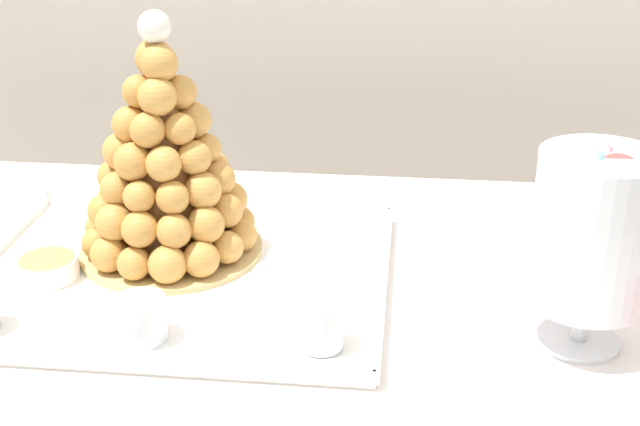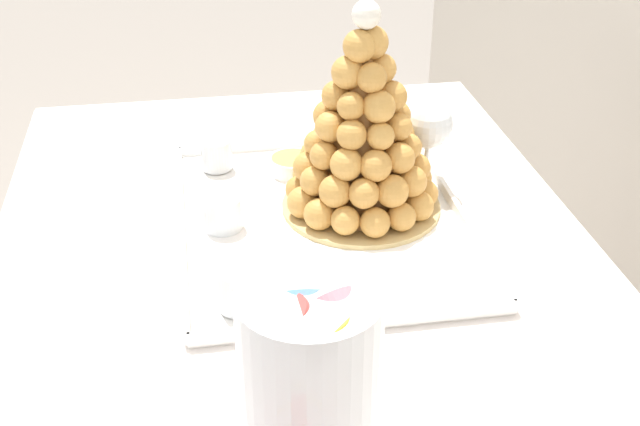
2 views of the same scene
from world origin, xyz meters
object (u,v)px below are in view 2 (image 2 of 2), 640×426
Objects in this scene: croquembouche at (363,135)px; macaron_goblet at (310,373)px; dessert_cup_centre at (237,291)px; dessert_cup_left at (216,155)px; wine_glass at (429,127)px; dessert_cup_mid_left at (223,214)px; creme_brulee_ramekin at (293,164)px; serving_tray at (322,222)px.

croquembouche is 0.56m from macaron_goblet.
macaron_goblet reaches higher than dessert_cup_centre.
dessert_cup_left is 0.22× the size of macaron_goblet.
croquembouche is at bearing -65.70° from wine_glass.
dessert_cup_mid_left is 0.74× the size of creme_brulee_ramekin.
wine_glass reaches higher than dessert_cup_centre.
creme_brulee_ramekin is at bearing -147.53° from croquembouche.
macaron_goblet is (0.53, -0.16, 0.01)m from croquembouche.
creme_brulee_ramekin is at bearing 141.86° from dessert_cup_mid_left.
serving_tray is 6.76× the size of creme_brulee_ramekin.
croquembouche is 0.30m from dessert_cup_left.
dessert_cup_mid_left is (-0.00, -0.15, 0.03)m from serving_tray.
dessert_cup_mid_left is at bearing -0.63° from dessert_cup_left.
serving_tray is at bearing 144.27° from dessert_cup_centre.
creme_brulee_ramekin is at bearing 73.90° from dessert_cup_left.
macaron_goblet reaches higher than dessert_cup_mid_left.
creme_brulee_ramekin reaches higher than serving_tray.
dessert_cup_mid_left is 0.21m from creme_brulee_ramekin.
macaron_goblet is at bearing 4.47° from dessert_cup_left.
wine_glass is (0.09, 0.21, 0.09)m from creme_brulee_ramekin.
creme_brulee_ramekin is at bearing -172.49° from serving_tray.
wine_glass is at bearing 69.88° from dessert_cup_left.
dessert_cup_left is 0.33× the size of wine_glass.
serving_tray is 0.53m from macaron_goblet.
serving_tray is 10.33× the size of dessert_cup_left.
macaron_goblet is (0.51, 0.06, 0.11)m from dessert_cup_mid_left.
croquembouche reaches higher than serving_tray.
croquembouche is at bearing 96.25° from dessert_cup_mid_left.
dessert_cup_centre reaches higher than serving_tray.
wine_glass reaches higher than serving_tray.
macaron_goblet is at bearing -6.17° from creme_brulee_ramekin.
macaron_goblet reaches higher than serving_tray.
dessert_cup_mid_left is (0.02, -0.22, -0.11)m from croquembouche.
macaron_goblet is (0.50, -0.10, 0.14)m from serving_tray.
creme_brulee_ramekin is 0.51× the size of wine_glass.
macaron_goblet is at bearing -10.76° from serving_tray.
dessert_cup_left is 0.41m from dessert_cup_centre.
dessert_cup_centre is (0.21, 0.01, 0.00)m from dessert_cup_mid_left.
dessert_cup_mid_left is 0.25× the size of macaron_goblet.
dessert_cup_centre is 0.32m from macaron_goblet.
croquembouche is 0.13m from wine_glass.
croquembouche is 5.65× the size of dessert_cup_centre.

